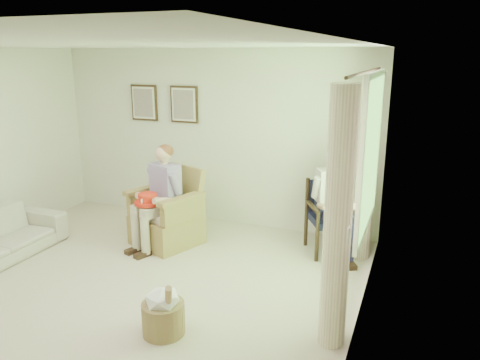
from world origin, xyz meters
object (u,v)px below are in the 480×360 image
at_px(wicker_armchair, 168,220).
at_px(red_hat, 148,200).
at_px(person_wicker, 161,190).
at_px(person_dark, 333,197).
at_px(wood_armchair, 334,214).
at_px(hatbox, 163,311).

xyz_separation_m(wicker_armchair, red_hat, (-0.09, -0.33, 0.37)).
height_order(person_wicker, red_hat, person_wicker).
relative_size(wicker_armchair, person_wicker, 0.77).
bearing_deg(red_hat, person_wicker, 64.13).
distance_m(person_dark, red_hat, 2.36).
height_order(wicker_armchair, person_wicker, person_wicker).
xyz_separation_m(wood_armchair, red_hat, (-2.24, -0.91, 0.20)).
height_order(person_dark, red_hat, person_dark).
xyz_separation_m(wicker_armchair, person_dark, (2.14, 0.43, 0.45)).
bearing_deg(red_hat, person_dark, 18.75).
relative_size(person_dark, hatbox, 2.29).
bearing_deg(person_wicker, wood_armchair, 39.28).
height_order(wood_armchair, red_hat, wood_armchair).
bearing_deg(person_dark, person_wicker, 165.64).
xyz_separation_m(person_dark, hatbox, (-1.09, -2.35, -0.55)).
height_order(wood_armchair, person_wicker, person_wicker).
relative_size(wood_armchair, hatbox, 1.57).
relative_size(wicker_armchair, hatbox, 1.78).
bearing_deg(wicker_armchair, wood_armchair, 35.93).
bearing_deg(person_dark, red_hat, 169.50).
xyz_separation_m(wicker_armchair, hatbox, (1.05, -1.92, -0.10)).
bearing_deg(hatbox, wood_armchair, 66.47).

